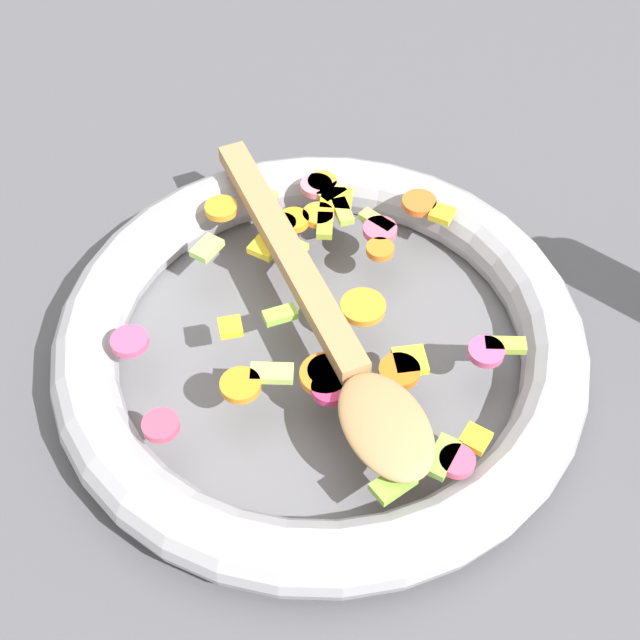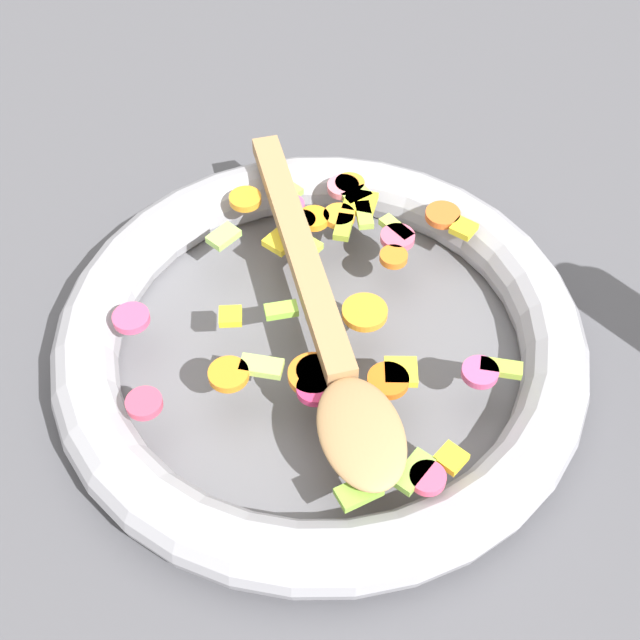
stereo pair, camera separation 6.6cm
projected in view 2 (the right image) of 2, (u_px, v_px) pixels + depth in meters
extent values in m
plane|color=#4C4C51|center=(320.00, 361.00, 0.70)|extent=(4.00, 4.00, 0.00)
cylinder|color=slate|center=(320.00, 356.00, 0.69)|extent=(0.35, 0.35, 0.01)
torus|color=#9E9EA5|center=(320.00, 341.00, 0.68)|extent=(0.40, 0.40, 0.05)
cylinder|color=orange|center=(316.00, 372.00, 0.62)|extent=(0.03, 0.03, 0.01)
cylinder|color=orange|center=(350.00, 185.00, 0.75)|extent=(0.04, 0.04, 0.01)
cylinder|color=orange|center=(365.00, 312.00, 0.66)|extent=(0.04, 0.04, 0.01)
cylinder|color=orange|center=(443.00, 215.00, 0.72)|extent=(0.04, 0.04, 0.01)
cylinder|color=orange|center=(394.00, 257.00, 0.69)|extent=(0.03, 0.03, 0.01)
cylinder|color=orange|center=(314.00, 218.00, 0.72)|extent=(0.04, 0.04, 0.01)
cylinder|color=orange|center=(245.00, 199.00, 0.74)|extent=(0.04, 0.04, 0.01)
cylinder|color=orange|center=(339.00, 216.00, 0.72)|extent=(0.03, 0.03, 0.01)
cylinder|color=orange|center=(388.00, 381.00, 0.62)|extent=(0.04, 0.04, 0.01)
cylinder|color=orange|center=(228.00, 374.00, 0.62)|extent=(0.03, 0.03, 0.01)
cylinder|color=orange|center=(370.00, 429.00, 0.59)|extent=(0.04, 0.04, 0.01)
cylinder|color=orange|center=(302.00, 222.00, 0.72)|extent=(0.03, 0.03, 0.01)
cylinder|color=orange|center=(313.00, 375.00, 0.62)|extent=(0.05, 0.05, 0.01)
cube|color=#95AA33|center=(343.00, 227.00, 0.71)|extent=(0.02, 0.03, 0.01)
cube|color=#A8C541|center=(308.00, 249.00, 0.70)|extent=(0.02, 0.02, 0.01)
cube|color=#B6D754|center=(396.00, 229.00, 0.71)|extent=(0.03, 0.02, 0.01)
cube|color=#9FBB45|center=(364.00, 215.00, 0.72)|extent=(0.03, 0.03, 0.01)
cube|color=#95D043|center=(281.00, 310.00, 0.66)|extent=(0.03, 0.03, 0.01)
cube|color=#98BA3E|center=(501.00, 368.00, 0.62)|extent=(0.03, 0.02, 0.01)
cube|color=#96D353|center=(290.00, 194.00, 0.74)|extent=(0.02, 0.02, 0.01)
cube|color=#B2D15F|center=(261.00, 366.00, 0.63)|extent=(0.03, 0.02, 0.01)
cube|color=#A9DC62|center=(224.00, 236.00, 0.71)|extent=(0.02, 0.03, 0.01)
cube|color=#82B53B|center=(359.00, 492.00, 0.56)|extent=(0.03, 0.03, 0.01)
cube|color=#86B846|center=(413.00, 472.00, 0.57)|extent=(0.02, 0.03, 0.01)
cube|color=#A9C853|center=(357.00, 196.00, 0.74)|extent=(0.02, 0.03, 0.01)
cylinder|color=#C72D5E|center=(315.00, 389.00, 0.61)|extent=(0.04, 0.04, 0.01)
cylinder|color=#DC7584|center=(343.00, 187.00, 0.75)|extent=(0.04, 0.04, 0.01)
cylinder|color=#D74D81|center=(288.00, 207.00, 0.73)|extent=(0.03, 0.03, 0.01)
cylinder|color=#D75085|center=(480.00, 372.00, 0.62)|extent=(0.04, 0.04, 0.01)
cylinder|color=#E24B78|center=(131.00, 318.00, 0.65)|extent=(0.03, 0.03, 0.01)
cylinder|color=#D85974|center=(398.00, 238.00, 0.71)|extent=(0.03, 0.03, 0.01)
cylinder|color=#E3496D|center=(428.00, 478.00, 0.57)|extent=(0.03, 0.03, 0.01)
cylinder|color=#D14461|center=(144.00, 403.00, 0.61)|extent=(0.03, 0.03, 0.01)
cube|color=yellow|center=(464.00, 228.00, 0.71)|extent=(0.02, 0.02, 0.01)
cube|color=yellow|center=(401.00, 372.00, 0.62)|extent=(0.03, 0.03, 0.01)
cube|color=yellow|center=(280.00, 242.00, 0.70)|extent=(0.02, 0.02, 0.01)
cube|color=yellow|center=(360.00, 203.00, 0.73)|extent=(0.03, 0.03, 0.01)
cube|color=yellow|center=(230.00, 316.00, 0.66)|extent=(0.02, 0.02, 0.01)
cube|color=yellow|center=(451.00, 458.00, 0.58)|extent=(0.02, 0.02, 0.01)
cube|color=#A87F51|center=(300.00, 247.00, 0.69)|extent=(0.19, 0.21, 0.01)
ellipsoid|color=#A87F51|center=(361.00, 432.00, 0.58)|extent=(0.10, 0.10, 0.01)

